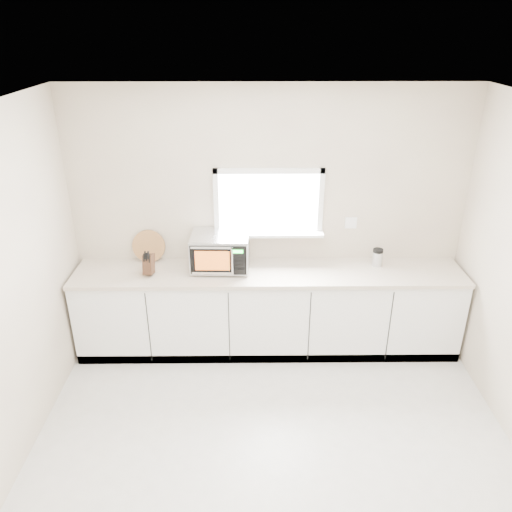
{
  "coord_description": "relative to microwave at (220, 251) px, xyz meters",
  "views": [
    {
      "loc": [
        -0.17,
        -2.77,
        3.21
      ],
      "look_at": [
        -0.13,
        1.55,
        1.16
      ],
      "focal_mm": 35.0,
      "sensor_mm": 36.0,
      "label": 1
    }
  ],
  "objects": [
    {
      "name": "back_wall",
      "position": [
        0.49,
        0.23,
        0.25
      ],
      "size": [
        4.0,
        0.17,
        2.7
      ],
      "color": "beige",
      "rests_on": "ground"
    },
    {
      "name": "knife_block",
      "position": [
        -0.7,
        -0.13,
        -0.08
      ],
      "size": [
        0.1,
        0.19,
        0.27
      ],
      "rotation": [
        0.0,
        0.0,
        -0.08
      ],
      "color": "#462919",
      "rests_on": "countertop"
    },
    {
      "name": "cutting_board",
      "position": [
        -0.75,
        0.17,
        -0.02
      ],
      "size": [
        0.34,
        0.08,
        0.34
      ],
      "primitive_type": "cylinder",
      "rotation": [
        1.4,
        0.0,
        0.0
      ],
      "color": "#AB6A42",
      "rests_on": "countertop"
    },
    {
      "name": "countertop",
      "position": [
        0.49,
        -0.08,
        -0.21
      ],
      "size": [
        3.92,
        0.64,
        0.04
      ],
      "primitive_type": "cube",
      "color": "beige",
      "rests_on": "cabinets"
    },
    {
      "name": "cabinets",
      "position": [
        0.49,
        -0.07,
        -0.67
      ],
      "size": [
        3.92,
        0.6,
        0.88
      ],
      "primitive_type": "cube",
      "color": "white",
      "rests_on": "ground"
    },
    {
      "name": "coffee_grinder",
      "position": [
        1.6,
        0.05,
        -0.1
      ],
      "size": [
        0.12,
        0.12,
        0.19
      ],
      "rotation": [
        0.0,
        0.0,
        0.18
      ],
      "color": "#B8BBC0",
      "rests_on": "countertop"
    },
    {
      "name": "ground",
      "position": [
        0.49,
        -1.77,
        -1.11
      ],
      "size": [
        4.0,
        4.0,
        0.0
      ],
      "primitive_type": "plane",
      "color": "beige",
      "rests_on": "ground"
    },
    {
      "name": "microwave",
      "position": [
        0.0,
        0.0,
        0.0
      ],
      "size": [
        0.58,
        0.49,
        0.37
      ],
      "rotation": [
        0.0,
        0.0,
        -0.03
      ],
      "color": "black",
      "rests_on": "countertop"
    }
  ]
}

